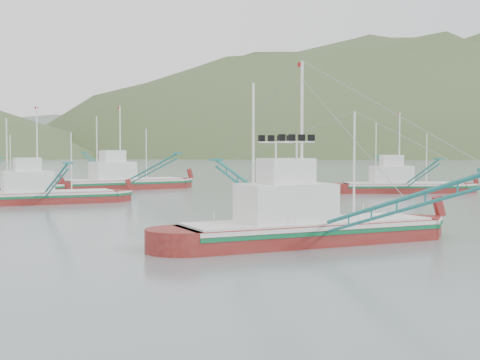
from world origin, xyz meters
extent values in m
plane|color=slate|center=(0.00, 0.00, 0.00)|extent=(1200.00, 1200.00, 0.00)
cube|color=maroon|center=(2.76, 1.34, 0.19)|extent=(14.69, 6.75, 1.89)
cube|color=silver|center=(2.76, 1.34, 0.99)|extent=(14.42, 6.76, 0.21)
cube|color=#0D6137|center=(2.76, 1.34, 0.76)|extent=(14.43, 6.78, 0.21)
cube|color=silver|center=(2.76, 1.34, 1.18)|extent=(13.95, 6.41, 0.11)
cube|color=silver|center=(1.37, 1.03, 2.18)|extent=(5.27, 3.98, 2.08)
cube|color=silver|center=(1.37, 1.03, 3.88)|extent=(2.85, 2.56, 1.33)
cylinder|color=white|center=(2.30, 1.23, 5.40)|extent=(0.15, 0.15, 8.52)
cylinder|color=white|center=(-0.48, 0.62, 4.76)|extent=(0.13, 0.13, 7.24)
cylinder|color=white|center=(5.53, 1.95, 4.12)|extent=(0.11, 0.11, 5.97)
cube|color=maroon|center=(-13.12, 31.39, 0.18)|extent=(13.69, 6.47, 1.76)
cube|color=silver|center=(-13.12, 31.39, 0.93)|extent=(13.44, 6.48, 0.19)
cube|color=#0D6137|center=(-13.12, 31.39, 0.71)|extent=(13.45, 6.50, 0.19)
cube|color=silver|center=(-13.12, 31.39, 1.10)|extent=(13.00, 6.15, 0.11)
cube|color=silver|center=(-14.40, 31.08, 2.03)|extent=(4.94, 3.76, 1.94)
cube|color=silver|center=(-14.40, 31.08, 3.62)|extent=(2.68, 2.41, 1.23)
cylinder|color=white|center=(-13.55, 31.29, 5.03)|extent=(0.14, 0.14, 7.94)
cylinder|color=white|center=(-16.12, 30.68, 4.43)|extent=(0.12, 0.12, 6.75)
cylinder|color=white|center=(-10.54, 31.99, 3.84)|extent=(0.11, 0.11, 5.56)
cube|color=maroon|center=(-4.83, 51.72, 0.20)|extent=(15.66, 9.44, 2.03)
cube|color=silver|center=(-4.83, 51.72, 1.07)|extent=(15.41, 9.40, 0.22)
cube|color=#0D6137|center=(-4.83, 51.72, 0.81)|extent=(15.41, 9.42, 0.22)
cube|color=silver|center=(-4.83, 51.72, 1.27)|extent=(14.88, 8.97, 0.12)
cube|color=silver|center=(-6.25, 51.16, 2.34)|extent=(5.93, 4.91, 2.24)
cube|color=silver|center=(-6.25, 51.16, 4.17)|extent=(3.28, 3.06, 1.42)
cylinder|color=white|center=(-5.30, 51.53, 5.79)|extent=(0.16, 0.16, 9.15)
cylinder|color=white|center=(-8.13, 50.40, 5.11)|extent=(0.14, 0.14, 7.77)
cylinder|color=white|center=(-2.00, 52.86, 4.42)|extent=(0.12, 0.12, 6.40)
cube|color=maroon|center=(26.21, 38.38, 0.18)|extent=(14.01, 5.93, 1.81)
cube|color=silver|center=(26.21, 38.38, 0.95)|extent=(13.76, 5.96, 0.20)
cube|color=#0D6137|center=(26.21, 38.38, 0.72)|extent=(13.76, 5.98, 0.20)
cube|color=silver|center=(26.21, 38.38, 1.13)|extent=(13.31, 5.64, 0.11)
cube|color=silver|center=(24.87, 38.61, 2.08)|extent=(4.97, 3.64, 1.99)
cube|color=silver|center=(24.87, 38.61, 3.71)|extent=(2.67, 2.37, 1.27)
cylinder|color=white|center=(25.77, 38.45, 5.16)|extent=(0.14, 0.14, 8.15)
cylinder|color=white|center=(23.09, 38.93, 4.55)|extent=(0.13, 0.13, 6.93)
cylinder|color=white|center=(28.89, 37.90, 3.94)|extent=(0.11, 0.11, 5.71)
cylinder|color=white|center=(-17.62, 45.87, 3.84)|extent=(0.11, 0.11, 5.56)
ellipsoid|color=#3D5129|center=(240.00, 430.00, 0.00)|extent=(684.00, 432.00, 306.00)
ellipsoid|color=slate|center=(30.00, 560.00, 0.00)|extent=(960.00, 400.00, 240.00)
camera|label=1|loc=(-8.36, -32.48, 5.03)|focal=50.00mm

